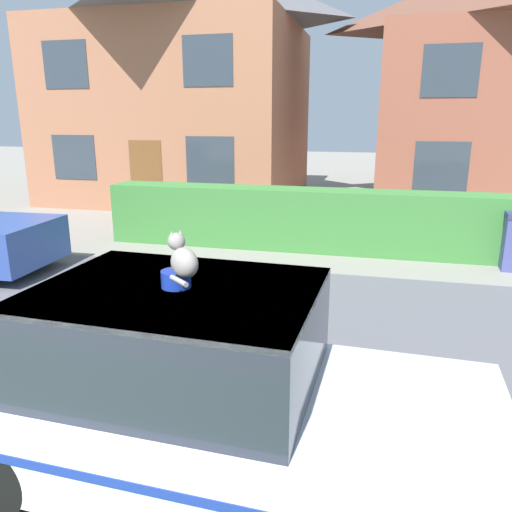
# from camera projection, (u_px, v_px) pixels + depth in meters

# --- Properties ---
(road_strip) EXTENTS (28.00, 6.68, 0.01)m
(road_strip) POSITION_uv_depth(u_px,v_px,m) (190.00, 344.00, 6.24)
(road_strip) COLOR #5B5B60
(road_strip) RESTS_ON ground
(garden_hedge) EXTENTS (9.30, 0.84, 1.29)m
(garden_hedge) POSITION_uv_depth(u_px,v_px,m) (321.00, 220.00, 10.52)
(garden_hedge) COLOR #3D7F38
(garden_hedge) RESTS_ON ground
(police_car) EXTENTS (4.33, 1.86, 1.69)m
(police_car) POSITION_uv_depth(u_px,v_px,m) (199.00, 394.00, 3.77)
(police_car) COLOR black
(police_car) RESTS_ON road_strip
(cat) EXTENTS (0.29, 0.34, 0.31)m
(cat) POSITION_uv_depth(u_px,v_px,m) (182.00, 259.00, 3.37)
(cat) COLOR gray
(cat) RESTS_ON police_car
(house_left) EXTENTS (8.14, 7.08, 8.09)m
(house_left) POSITION_uv_depth(u_px,v_px,m) (181.00, 74.00, 16.82)
(house_left) COLOR #A86B4C
(house_left) RESTS_ON ground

